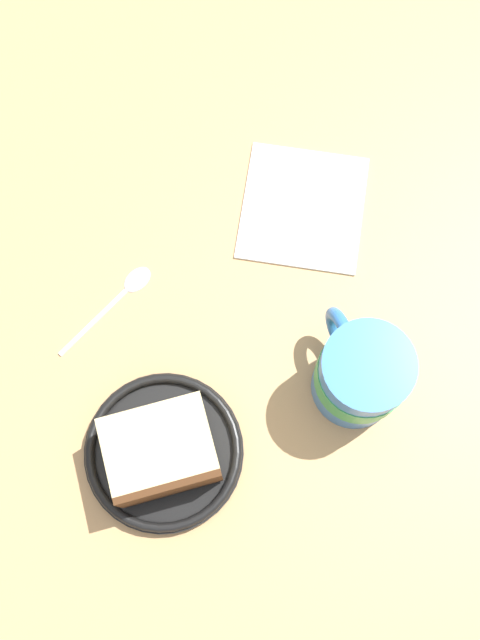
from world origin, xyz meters
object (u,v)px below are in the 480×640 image
(small_plate, at_px, (164,452))
(cake_slice, at_px, (161,451))
(tea_mug, at_px, (361,374))
(teaspoon, at_px, (123,292))
(folded_napkin, at_px, (303,207))

(small_plate, relative_size, cake_slice, 1.26)
(tea_mug, bearing_deg, teaspoon, 80.61)
(tea_mug, xyz_separation_m, teaspoon, (0.04, 0.23, -0.05))
(cake_slice, relative_size, teaspoon, 1.05)
(cake_slice, height_order, teaspoon, cake_slice)
(cake_slice, xyz_separation_m, teaspoon, (0.14, 0.08, -0.04))
(tea_mug, height_order, folded_napkin, tea_mug)
(tea_mug, distance_m, folded_napkin, 0.19)
(small_plate, height_order, tea_mug, tea_mug)
(small_plate, distance_m, tea_mug, 0.19)
(small_plate, distance_m, teaspoon, 0.16)
(tea_mug, xyz_separation_m, folded_napkin, (0.16, 0.08, -0.05))
(tea_mug, distance_m, teaspoon, 0.24)
(teaspoon, bearing_deg, cake_slice, -150.85)
(cake_slice, distance_m, teaspoon, 0.16)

